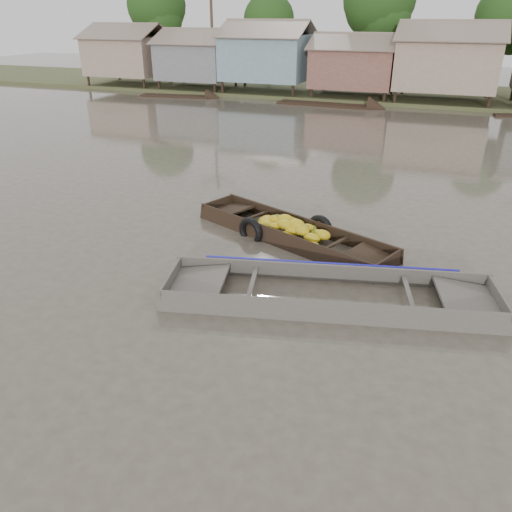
% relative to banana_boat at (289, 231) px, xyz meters
% --- Properties ---
extents(ground, '(120.00, 120.00, 0.00)m').
position_rel_banana_boat_xyz_m(ground, '(0.52, -3.46, -0.19)').
color(ground, '#4A4339').
rests_on(ground, ground).
extents(riverbank, '(120.00, 12.47, 10.22)m').
position_rel_banana_boat_xyz_m(riverbank, '(3.55, 28.40, 2.88)').
color(riverbank, '#384723').
rests_on(riverbank, ground).
extents(banana_boat, '(6.30, 3.73, 0.89)m').
position_rel_banana_boat_xyz_m(banana_boat, '(0.00, 0.00, 0.00)').
color(banana_boat, black).
rests_on(banana_boat, ground).
extents(viewer_boat, '(7.57, 3.58, 0.59)m').
position_rel_banana_boat_xyz_m(viewer_boat, '(1.87, -2.94, -0.14)').
color(viewer_boat, '#49433D').
rests_on(viewer_boat, ground).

